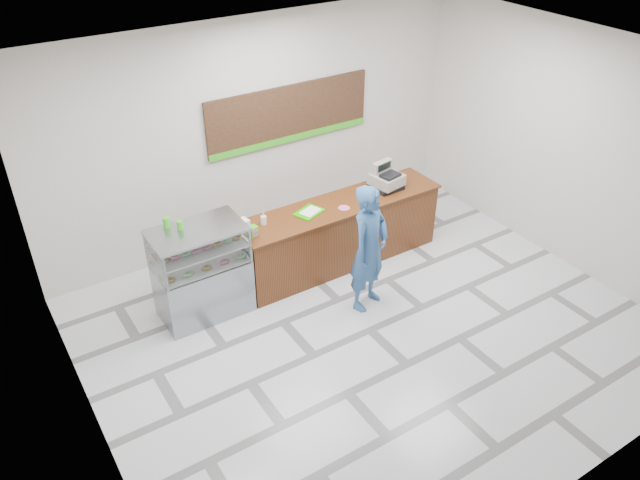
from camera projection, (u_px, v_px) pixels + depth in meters
floor at (370, 330)px, 8.30m from camera, size 7.00×7.00×0.00m
back_wall at (258, 133)px, 9.48m from camera, size 7.00×0.00×7.00m
ceiling at (385, 71)px, 6.41m from camera, size 7.00×7.00×0.00m
sales_counter at (340, 233)px, 9.37m from camera, size 3.26×0.76×1.03m
display_case at (202, 271)px, 8.28m from camera, size 1.22×0.72×1.33m
menu_board at (290, 115)px, 9.60m from camera, size 2.80×0.06×0.90m
cash_register at (386, 179)px, 9.44m from camera, size 0.48×0.50×0.39m
card_terminal at (363, 194)px, 9.29m from camera, size 0.08×0.15×0.04m
serving_tray at (309, 212)px, 8.86m from camera, size 0.47×0.41×0.02m
napkin_box at (243, 224)px, 8.49m from camera, size 0.17×0.17×0.13m
straw_cup at (264, 220)px, 8.58m from camera, size 0.08×0.08×0.12m
promo_box at (252, 232)px, 8.30m from camera, size 0.19×0.15×0.15m
donut_decal at (344, 208)px, 8.98m from camera, size 0.17×0.17×0.00m
green_cup_left at (166, 222)px, 7.94m from camera, size 0.09×0.09×0.14m
green_cup_right at (180, 225)px, 7.89m from camera, size 0.08×0.08×0.13m
customer at (369, 248)px, 8.30m from camera, size 0.78×0.65×1.84m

